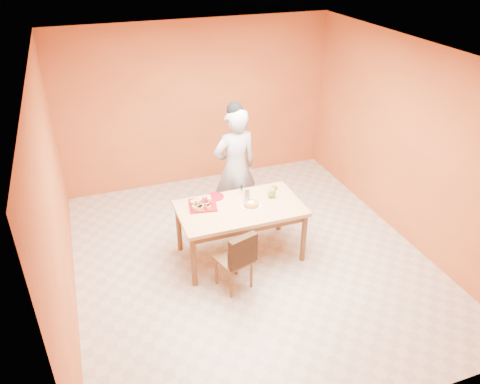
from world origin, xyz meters
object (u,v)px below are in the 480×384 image
object	(u,v)px
dining_table	(240,213)
sponge_cake	(251,204)
magenta_glass	(271,193)
checker_tin	(274,188)
egg_ornament	(272,193)
dining_chair	(234,258)
red_dinner_plate	(215,197)
pastry_platter	(203,205)
person	(235,168)

from	to	relation	value
dining_table	sponge_cake	world-z (taller)	sponge_cake
dining_table	magenta_glass	distance (m)	0.51
magenta_glass	checker_tin	bearing A→B (deg)	52.30
egg_ornament	magenta_glass	world-z (taller)	egg_ornament
checker_tin	dining_table	bearing A→B (deg)	-154.28
dining_chair	red_dinner_plate	world-z (taller)	dining_chair
pastry_platter	checker_tin	world-z (taller)	checker_tin
sponge_cake	magenta_glass	bearing A→B (deg)	25.29
checker_tin	egg_ornament	bearing A→B (deg)	-122.17
dining_chair	sponge_cake	bearing A→B (deg)	35.32
sponge_cake	checker_tin	xyz separation A→B (m)	(0.46, 0.32, -0.02)
dining_chair	dining_table	bearing A→B (deg)	46.80
sponge_cake	magenta_glass	size ratio (longest dim) A/B	2.06
dining_chair	pastry_platter	bearing A→B (deg)	84.69
dining_table	checker_tin	bearing A→B (deg)	25.72
egg_ornament	magenta_glass	bearing A→B (deg)	101.84
pastry_platter	red_dinner_plate	distance (m)	0.27
person	egg_ornament	xyz separation A→B (m)	(0.26, -0.72, -0.07)
sponge_cake	pastry_platter	bearing A→B (deg)	159.29
dining_chair	egg_ornament	xyz separation A→B (m)	(0.76, 0.67, 0.40)
egg_ornament	dining_chair	bearing A→B (deg)	-127.59
person	egg_ornament	bearing A→B (deg)	103.81
dining_chair	person	bearing A→B (deg)	53.25
red_dinner_plate	pastry_platter	bearing A→B (deg)	-143.27
red_dinner_plate	person	bearing A→B (deg)	46.00
person	red_dinner_plate	bearing A→B (deg)	39.65
egg_ornament	checker_tin	xyz separation A→B (m)	(0.13, 0.20, -0.06)
sponge_cake	magenta_glass	distance (m)	0.37
egg_ornament	checker_tin	distance (m)	0.24
dining_table	dining_chair	xyz separation A→B (m)	(-0.29, -0.58, -0.24)
pastry_platter	sponge_cake	xyz separation A→B (m)	(0.58, -0.22, 0.02)
person	pastry_platter	size ratio (longest dim) A/B	5.19
egg_ornament	dining_table	bearing A→B (deg)	-158.28
dining_table	checker_tin	world-z (taller)	checker_tin
dining_chair	sponge_cake	world-z (taller)	dining_chair
egg_ornament	checker_tin	bearing A→B (deg)	68.83
person	magenta_glass	xyz separation A→B (m)	(0.26, -0.68, -0.09)
red_dinner_plate	checker_tin	world-z (taller)	checker_tin
dining_table	red_dinner_plate	size ratio (longest dim) A/B	6.97
pastry_platter	sponge_cake	size ratio (longest dim) A/B	1.74
dining_chair	red_dinner_plate	xyz separation A→B (m)	(0.06, 0.93, 0.34)
pastry_platter	sponge_cake	distance (m)	0.62
pastry_platter	red_dinner_plate	world-z (taller)	pastry_platter
person	sponge_cake	distance (m)	0.85
sponge_cake	magenta_glass	world-z (taller)	magenta_glass
person	red_dinner_plate	distance (m)	0.65
dining_table	egg_ornament	world-z (taller)	egg_ornament
checker_tin	dining_chair	bearing A→B (deg)	-135.52
red_dinner_plate	magenta_glass	xyz separation A→B (m)	(0.70, -0.22, 0.04)
sponge_cake	egg_ornament	size ratio (longest dim) A/B	1.38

